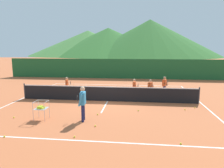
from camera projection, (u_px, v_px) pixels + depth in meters
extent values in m
plane|color=#BC6038|center=(108.00, 101.00, 13.47)|extent=(120.00, 120.00, 0.00)
cube|color=white|center=(86.00, 141.00, 7.68)|extent=(11.79, 0.08, 0.01)
cube|color=white|center=(116.00, 85.00, 19.38)|extent=(11.79, 0.08, 0.01)
cube|color=white|center=(22.00, 98.00, 14.14)|extent=(0.08, 11.96, 0.01)
cube|color=white|center=(202.00, 104.00, 12.79)|extent=(0.08, 11.96, 0.01)
cube|color=white|center=(108.00, 101.00, 13.47)|extent=(0.08, 5.07, 0.01)
cylinder|color=#333338|center=(25.00, 91.00, 14.03)|extent=(0.08, 0.08, 1.05)
cylinder|color=#333338|center=(199.00, 96.00, 12.72)|extent=(0.08, 0.08, 1.05)
cube|color=black|center=(108.00, 94.00, 13.39)|extent=(11.30, 0.02, 0.92)
cube|color=white|center=(108.00, 87.00, 13.30)|extent=(11.30, 0.03, 0.06)
cylinder|color=#191E4C|center=(83.00, 114.00, 9.58)|extent=(0.12, 0.12, 0.82)
cylinder|color=#191E4C|center=(84.00, 112.00, 9.89)|extent=(0.12, 0.12, 0.82)
cube|color=#338CBF|center=(83.00, 98.00, 9.62)|extent=(0.28, 0.51, 0.57)
sphere|color=#DBAD84|center=(83.00, 89.00, 9.54)|extent=(0.23, 0.23, 0.23)
cylinder|color=#338CBF|center=(80.00, 100.00, 9.35)|extent=(0.23, 0.11, 0.56)
cylinder|color=#338CBF|center=(83.00, 98.00, 9.90)|extent=(0.18, 0.10, 0.56)
torus|color=#262628|center=(77.00, 98.00, 9.91)|extent=(0.05, 0.29, 0.29)
cylinder|color=black|center=(83.00, 99.00, 9.91)|extent=(0.22, 0.05, 0.03)
cylinder|color=navy|center=(67.00, 89.00, 16.02)|extent=(0.09, 0.09, 0.61)
cylinder|color=navy|center=(67.00, 89.00, 15.79)|extent=(0.09, 0.09, 0.61)
cube|color=#E55926|center=(67.00, 82.00, 15.81)|extent=(0.25, 0.39, 0.43)
sphere|color=#DBAD84|center=(67.00, 78.00, 15.76)|extent=(0.17, 0.17, 0.17)
cylinder|color=#E55926|center=(68.00, 82.00, 16.03)|extent=(0.18, 0.10, 0.42)
cylinder|color=#E55926|center=(67.00, 83.00, 15.62)|extent=(0.14, 0.09, 0.42)
torus|color=#262628|center=(70.00, 83.00, 15.65)|extent=(0.09, 0.29, 0.29)
cylinder|color=black|center=(67.00, 83.00, 15.62)|extent=(0.22, 0.08, 0.03)
cylinder|color=navy|center=(134.00, 92.00, 14.91)|extent=(0.09, 0.09, 0.62)
cylinder|color=navy|center=(134.00, 92.00, 14.69)|extent=(0.09, 0.09, 0.62)
cube|color=#E55926|center=(134.00, 85.00, 14.71)|extent=(0.23, 0.39, 0.44)
sphere|color=tan|center=(134.00, 80.00, 14.65)|extent=(0.17, 0.17, 0.17)
cylinder|color=#E55926|center=(135.00, 85.00, 14.90)|extent=(0.18, 0.09, 0.43)
cylinder|color=#E55926|center=(134.00, 86.00, 14.51)|extent=(0.14, 0.09, 0.43)
torus|color=#262628|center=(138.00, 86.00, 14.43)|extent=(0.07, 0.29, 0.29)
cylinder|color=black|center=(135.00, 86.00, 14.50)|extent=(0.22, 0.06, 0.03)
cylinder|color=silver|center=(151.00, 93.00, 14.52)|extent=(0.09, 0.09, 0.63)
cylinder|color=silver|center=(149.00, 93.00, 14.34)|extent=(0.09, 0.09, 0.63)
cube|color=#E55926|center=(150.00, 85.00, 14.34)|extent=(0.36, 0.41, 0.44)
sphere|color=tan|center=(150.00, 81.00, 14.28)|extent=(0.17, 0.17, 0.17)
cylinder|color=#E55926|center=(152.00, 85.00, 14.47)|extent=(0.18, 0.15, 0.43)
cylinder|color=#E55926|center=(149.00, 86.00, 14.16)|extent=(0.15, 0.13, 0.43)
torus|color=#262628|center=(152.00, 87.00, 13.99)|extent=(0.19, 0.25, 0.29)
cylinder|color=black|center=(149.00, 86.00, 14.15)|extent=(0.20, 0.15, 0.03)
cylinder|color=navy|center=(165.00, 90.00, 15.38)|extent=(0.10, 0.10, 0.67)
cylinder|color=navy|center=(163.00, 90.00, 15.18)|extent=(0.10, 0.10, 0.67)
cube|color=#E55926|center=(164.00, 83.00, 15.18)|extent=(0.36, 0.44, 0.47)
sphere|color=tan|center=(165.00, 78.00, 15.12)|extent=(0.19, 0.19, 0.19)
cylinder|color=#E55926|center=(166.00, 83.00, 15.33)|extent=(0.19, 0.15, 0.46)
cylinder|color=#E55926|center=(164.00, 83.00, 14.98)|extent=(0.16, 0.13, 0.46)
torus|color=#262628|center=(167.00, 84.00, 14.83)|extent=(0.17, 0.26, 0.29)
cylinder|color=black|center=(164.00, 84.00, 14.97)|extent=(0.20, 0.14, 0.03)
cylinder|color=#B7B7BC|center=(39.00, 109.00, 10.24)|extent=(0.02, 0.02, 0.89)
cylinder|color=#B7B7BC|center=(49.00, 109.00, 10.18)|extent=(0.02, 0.02, 0.89)
cylinder|color=#B7B7BC|center=(33.00, 112.00, 9.69)|extent=(0.02, 0.02, 0.89)
cylinder|color=#B7B7BC|center=(44.00, 112.00, 9.63)|extent=(0.02, 0.02, 0.89)
cube|color=#B7B7BC|center=(41.00, 108.00, 9.92)|extent=(0.56, 0.56, 0.01)
cube|color=#B7B7BC|center=(43.00, 100.00, 10.13)|extent=(0.56, 0.02, 0.02)
cube|color=#B7B7BC|center=(38.00, 103.00, 9.59)|extent=(0.56, 0.02, 0.02)
cube|color=#B7B7BC|center=(35.00, 101.00, 9.89)|extent=(0.02, 0.56, 0.02)
cube|color=#B7B7BC|center=(46.00, 102.00, 9.83)|extent=(0.02, 0.56, 0.02)
sphere|color=yellow|center=(37.00, 108.00, 9.80)|extent=(0.07, 0.07, 0.07)
sphere|color=yellow|center=(38.00, 108.00, 9.86)|extent=(0.07, 0.07, 0.07)
sphere|color=yellow|center=(38.00, 108.00, 9.92)|extent=(0.07, 0.07, 0.07)
sphere|color=yellow|center=(39.00, 107.00, 9.99)|extent=(0.07, 0.07, 0.07)
sphere|color=yellow|center=(40.00, 107.00, 10.05)|extent=(0.07, 0.07, 0.07)
sphere|color=yellow|center=(39.00, 108.00, 9.79)|extent=(0.07, 0.07, 0.07)
sphere|color=yellow|center=(39.00, 108.00, 9.86)|extent=(0.07, 0.07, 0.07)
sphere|color=yellow|center=(40.00, 108.00, 9.92)|extent=(0.07, 0.07, 0.07)
sphere|color=yellow|center=(41.00, 107.00, 9.98)|extent=(0.07, 0.07, 0.07)
sphere|color=yellow|center=(41.00, 107.00, 10.04)|extent=(0.07, 0.07, 0.07)
sphere|color=yellow|center=(40.00, 108.00, 9.78)|extent=(0.07, 0.07, 0.07)
sphere|color=yellow|center=(41.00, 108.00, 9.84)|extent=(0.07, 0.07, 0.07)
sphere|color=yellow|center=(41.00, 108.00, 9.91)|extent=(0.07, 0.07, 0.07)
sphere|color=yellow|center=(42.00, 107.00, 9.97)|extent=(0.07, 0.07, 0.07)
sphere|color=yellow|center=(42.00, 107.00, 10.04)|extent=(0.07, 0.07, 0.07)
sphere|color=yellow|center=(41.00, 108.00, 9.78)|extent=(0.07, 0.07, 0.07)
sphere|color=yellow|center=(42.00, 108.00, 9.84)|extent=(0.07, 0.07, 0.07)
sphere|color=yellow|center=(42.00, 108.00, 9.90)|extent=(0.07, 0.07, 0.07)
sphere|color=yellow|center=(43.00, 107.00, 9.96)|extent=(0.07, 0.07, 0.07)
sphere|color=yellow|center=(44.00, 107.00, 10.04)|extent=(0.07, 0.07, 0.07)
sphere|color=yellow|center=(43.00, 109.00, 9.77)|extent=(0.07, 0.07, 0.07)
sphere|color=yellow|center=(43.00, 108.00, 9.83)|extent=(0.07, 0.07, 0.07)
sphere|color=yellow|center=(44.00, 108.00, 9.90)|extent=(0.07, 0.07, 0.07)
sphere|color=yellow|center=(44.00, 107.00, 9.96)|extent=(0.07, 0.07, 0.07)
sphere|color=yellow|center=(45.00, 107.00, 10.03)|extent=(0.07, 0.07, 0.07)
sphere|color=yellow|center=(37.00, 107.00, 9.79)|extent=(0.07, 0.07, 0.07)
sphere|color=yellow|center=(38.00, 107.00, 9.85)|extent=(0.07, 0.07, 0.07)
sphere|color=yellow|center=(38.00, 107.00, 9.92)|extent=(0.07, 0.07, 0.07)
sphere|color=yellow|center=(39.00, 106.00, 9.98)|extent=(0.07, 0.07, 0.07)
sphere|color=yellow|center=(40.00, 106.00, 10.04)|extent=(0.07, 0.07, 0.07)
sphere|color=yellow|center=(39.00, 107.00, 9.78)|extent=(0.07, 0.07, 0.07)
sphere|color=yellow|center=(39.00, 107.00, 9.84)|extent=(0.07, 0.07, 0.07)
sphere|color=yellow|center=(40.00, 107.00, 9.91)|extent=(0.07, 0.07, 0.07)
sphere|color=yellow|center=(41.00, 106.00, 9.98)|extent=(0.07, 0.07, 0.07)
sphere|color=yellow|center=(41.00, 106.00, 10.03)|extent=(0.07, 0.07, 0.07)
sphere|color=yellow|center=(40.00, 107.00, 9.77)|extent=(0.07, 0.07, 0.07)
sphere|color=yellow|center=(41.00, 107.00, 9.83)|extent=(0.07, 0.07, 0.07)
sphere|color=yellow|center=(41.00, 107.00, 9.90)|extent=(0.07, 0.07, 0.07)
sphere|color=yellow|center=(42.00, 106.00, 9.97)|extent=(0.07, 0.07, 0.07)
sphere|color=yellow|center=(42.00, 106.00, 10.02)|extent=(0.07, 0.07, 0.07)
sphere|color=yellow|center=(41.00, 107.00, 9.77)|extent=(0.07, 0.07, 0.07)
sphere|color=yellow|center=(98.00, 114.00, 10.65)|extent=(0.07, 0.07, 0.07)
sphere|color=yellow|center=(4.00, 136.00, 7.99)|extent=(0.07, 0.07, 0.07)
sphere|color=yellow|center=(74.00, 137.00, 7.97)|extent=(0.07, 0.07, 0.07)
sphere|color=yellow|center=(138.00, 110.00, 11.31)|extent=(0.07, 0.07, 0.07)
sphere|color=yellow|center=(95.00, 126.00, 9.08)|extent=(0.07, 0.07, 0.07)
sphere|color=yellow|center=(195.00, 107.00, 11.89)|extent=(0.07, 0.07, 0.07)
sphere|color=yellow|center=(185.00, 110.00, 11.48)|extent=(0.07, 0.07, 0.07)
sphere|color=yellow|center=(181.00, 144.00, 7.39)|extent=(0.07, 0.07, 0.07)
sphere|color=yellow|center=(14.00, 117.00, 10.20)|extent=(0.07, 0.07, 0.07)
cube|color=#1E5B2D|center=(120.00, 69.00, 23.32)|extent=(25.93, 0.08, 2.21)
cone|color=#2D6628|center=(108.00, 42.00, 92.81)|extent=(55.39, 55.39, 12.33)
cone|color=#2D6628|center=(150.00, 38.00, 88.06)|extent=(57.97, 57.97, 15.35)
cone|color=#427A38|center=(88.00, 43.00, 96.88)|extent=(53.66, 53.66, 11.49)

